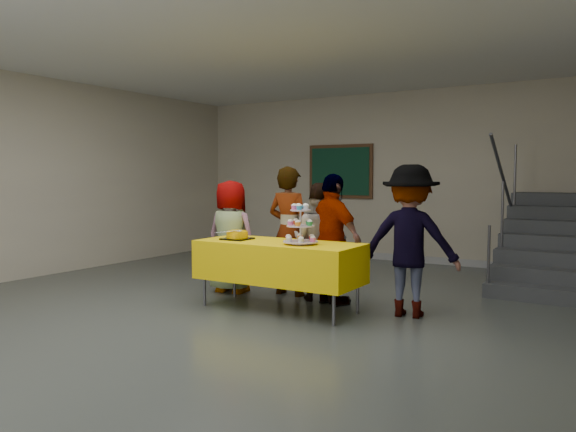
# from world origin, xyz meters

# --- Properties ---
(room_shell) EXTENTS (10.00, 10.04, 3.02)m
(room_shell) POSITION_xyz_m (0.00, 0.02, 2.13)
(room_shell) COLOR #4C514C
(room_shell) RESTS_ON ground
(bake_table) EXTENTS (1.88, 0.78, 0.77)m
(bake_table) POSITION_xyz_m (0.23, 0.77, 0.56)
(bake_table) COLOR #595960
(bake_table) RESTS_ON ground
(cupcake_stand) EXTENTS (0.38, 0.38, 0.44)m
(cupcake_stand) POSITION_xyz_m (0.55, 0.69, 0.95)
(cupcake_stand) COLOR silver
(cupcake_stand) RESTS_ON bake_table
(bear_cake) EXTENTS (0.32, 0.36, 0.12)m
(bear_cake) POSITION_xyz_m (-0.32, 0.72, 0.83)
(bear_cake) COLOR black
(bear_cake) RESTS_ON bake_table
(schoolchild_a) EXTENTS (0.74, 0.51, 1.45)m
(schoolchild_a) POSITION_xyz_m (-0.83, 1.27, 0.73)
(schoolchild_a) COLOR slate
(schoolchild_a) RESTS_ON ground
(schoolchild_b) EXTENTS (0.61, 0.42, 1.63)m
(schoolchild_b) POSITION_xyz_m (-0.09, 1.52, 0.81)
(schoolchild_b) COLOR slate
(schoolchild_b) RESTS_ON ground
(schoolchild_c) EXTENTS (0.72, 0.58, 1.43)m
(schoolchild_c) POSITION_xyz_m (0.38, 1.44, 0.71)
(schoolchild_c) COLOR slate
(schoolchild_c) RESTS_ON ground
(schoolchild_d) EXTENTS (0.98, 0.69, 1.54)m
(schoolchild_d) POSITION_xyz_m (0.63, 1.32, 0.77)
(schoolchild_d) COLOR slate
(schoolchild_d) RESTS_ON ground
(schoolchild_e) EXTENTS (1.14, 0.76, 1.63)m
(schoolchild_e) POSITION_xyz_m (1.58, 1.27, 0.82)
(schoolchild_e) COLOR slate
(schoolchild_e) RESTS_ON ground
(staircase) EXTENTS (1.30, 2.40, 2.04)m
(staircase) POSITION_xyz_m (2.70, 4.13, 0.49)
(staircase) COLOR #424447
(staircase) RESTS_ON ground
(noticeboard) EXTENTS (1.30, 0.05, 1.00)m
(noticeboard) POSITION_xyz_m (-1.07, 4.96, 1.60)
(noticeboard) COLOR #472B16
(noticeboard) RESTS_ON ground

